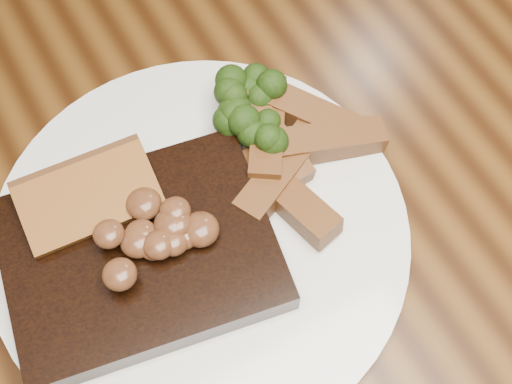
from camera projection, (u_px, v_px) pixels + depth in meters
dining_table at (242, 241)px, 0.64m from camera, size 1.60×0.90×0.75m
plate at (200, 237)px, 0.53m from camera, size 0.35×0.35×0.01m
steak at (141, 255)px, 0.50m from camera, size 0.21×0.17×0.03m
steak_bone at (183, 334)px, 0.48m from camera, size 0.14×0.04×0.02m
mushroom_pile at (146, 240)px, 0.48m from camera, size 0.08×0.08×0.03m
garlic_bread at (96, 212)px, 0.52m from camera, size 0.10×0.06×0.02m
potato_wedges at (284, 159)px, 0.54m from camera, size 0.12×0.12×0.02m
broccoli_cluster at (238, 118)px, 0.55m from camera, size 0.07×0.07×0.04m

